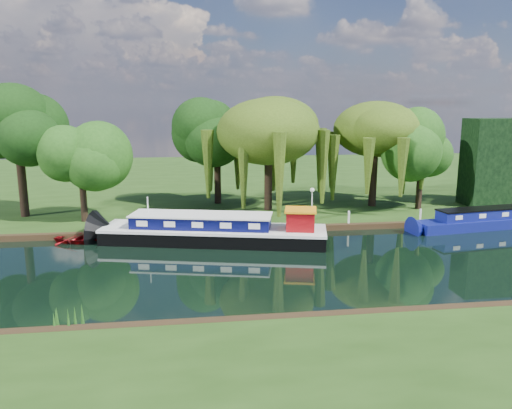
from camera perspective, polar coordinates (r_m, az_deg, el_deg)
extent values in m
plane|color=black|center=(31.91, 10.02, -6.62)|extent=(120.00, 120.00, 0.00)
cube|color=#1C380F|center=(64.28, 0.91, 2.95)|extent=(120.00, 52.00, 0.45)
cube|color=black|center=(36.00, -4.85, -3.72)|extent=(16.30, 7.10, 1.06)
cube|color=silver|center=(35.84, -4.87, -2.76)|extent=(16.40, 7.19, 0.19)
cube|color=#080B3D|center=(35.88, -6.27, -1.91)|extent=(10.19, 4.75, 0.84)
cube|color=silver|center=(35.78, -6.29, -1.17)|extent=(10.40, 4.96, 0.11)
cube|color=maroon|center=(35.07, 5.10, -1.79)|extent=(2.34, 2.34, 1.33)
cube|color=orange|center=(34.91, 5.12, -0.62)|extent=(2.61, 2.61, 0.14)
cylinder|color=silver|center=(36.74, -12.24, -0.76)|extent=(0.09, 0.09, 2.12)
cube|color=navy|center=(44.02, 24.81, -2.02)|extent=(12.35, 3.68, 0.91)
cube|color=navy|center=(43.85, 24.90, -0.95)|extent=(8.66, 2.68, 0.76)
cube|color=black|center=(43.76, 24.95, -0.40)|extent=(8.77, 2.79, 0.10)
cube|color=silver|center=(41.25, 22.21, -1.41)|extent=(0.61, 0.13, 0.32)
cube|color=silver|center=(42.58, 24.48, -1.21)|extent=(0.61, 0.13, 0.32)
cube|color=silver|center=(43.96, 26.62, -1.02)|extent=(0.61, 0.13, 0.32)
imported|color=maroon|center=(38.20, -19.63, -4.08)|extent=(3.95, 3.36, 0.69)
cylinder|color=black|center=(44.22, 1.41, 3.00)|extent=(0.73, 0.73, 5.65)
ellipsoid|color=#31470F|center=(43.80, 1.44, 8.29)|extent=(7.89, 7.89, 5.10)
cylinder|color=black|center=(47.21, 13.24, 2.97)|extent=(0.74, 0.74, 5.21)
ellipsoid|color=#31470F|center=(46.81, 13.46, 7.53)|extent=(7.12, 7.12, 4.60)
cylinder|color=black|center=(42.16, -19.21, 2.06)|extent=(0.51, 0.51, 5.83)
ellipsoid|color=#1C4711|center=(41.86, -19.43, 5.28)|extent=(4.77, 4.77, 4.77)
cylinder|color=black|center=(45.84, -25.25, 3.45)|extent=(0.74, 0.74, 7.62)
ellipsoid|color=black|center=(45.57, -25.59, 7.33)|extent=(5.86, 5.86, 5.86)
cylinder|color=black|center=(47.24, -4.43, 4.28)|extent=(0.65, 0.65, 6.88)
ellipsoid|color=black|center=(46.97, -4.49, 7.68)|extent=(5.51, 5.51, 5.51)
cylinder|color=black|center=(46.98, 18.24, 3.09)|extent=(0.58, 0.58, 5.92)
ellipsoid|color=#1C4711|center=(46.71, 18.43, 6.03)|extent=(4.73, 4.73, 4.73)
cube|color=black|center=(51.70, 25.88, 4.40)|extent=(6.00, 3.00, 8.00)
cylinder|color=silver|center=(41.42, 6.41, -0.08)|extent=(0.10, 0.10, 2.20)
sphere|color=white|center=(41.18, 6.45, 1.66)|extent=(0.36, 0.36, 0.36)
cylinder|color=silver|center=(38.30, -8.27, -2.01)|extent=(0.16, 0.16, 1.00)
cylinder|color=silver|center=(38.68, 0.65, -1.75)|extent=(0.16, 0.16, 1.00)
cylinder|color=silver|center=(40.26, 10.56, -1.42)|extent=(0.16, 0.16, 1.00)
cylinder|color=silver|center=(42.50, 18.28, -1.13)|extent=(0.16, 0.16, 1.00)
cone|color=#1B4C14|center=(23.86, -20.97, -12.21)|extent=(1.20, 1.20, 1.10)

